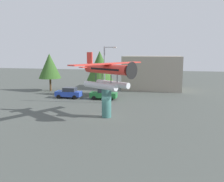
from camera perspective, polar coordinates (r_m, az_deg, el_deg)
ground_plane at (r=27.61m, az=-1.33°, el=-6.30°), size 140.00×140.00×0.00m
display_pedestal at (r=27.20m, az=-1.34°, el=-2.81°), size 1.10×1.10×3.44m
floatplane_monument at (r=26.59m, az=-1.17°, el=4.31°), size 7.03×9.47×4.00m
car_near_blue at (r=39.19m, az=-10.35°, el=-0.40°), size 4.20×2.02×1.76m
car_mid_green at (r=37.50m, az=-1.96°, el=-0.70°), size 4.20×2.02×1.76m
streetlight_primary at (r=34.18m, az=-1.51°, el=4.86°), size 1.84×0.28×8.22m
storefront_building at (r=48.06m, az=9.64°, el=4.34°), size 11.25×7.21×6.61m
tree_west at (r=46.61m, az=-14.79°, el=5.85°), size 4.22×4.22×7.16m
tree_east at (r=40.36m, az=-2.97°, el=5.74°), size 4.92×4.92×7.61m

